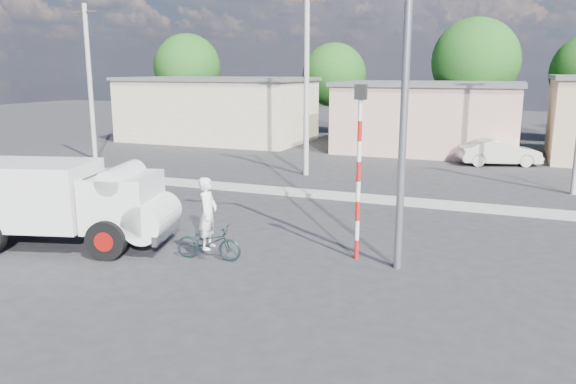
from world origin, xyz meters
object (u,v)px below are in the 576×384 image
at_px(cyclist, 208,225).
at_px(traffic_pole, 359,158).
at_px(bicycle, 209,242).
at_px(car_cream, 499,152).
at_px(truck, 69,201).
at_px(streetlight, 399,58).

relative_size(cyclist, traffic_pole, 0.42).
height_order(cyclist, traffic_pole, traffic_pole).
relative_size(bicycle, car_cream, 0.43).
bearing_deg(cyclist, car_cream, -27.08).
distance_m(bicycle, cyclist, 0.46).
xyz_separation_m(truck, streetlight, (8.41, 1.55, 3.69)).
xyz_separation_m(truck, traffic_pole, (7.47, 1.85, 1.32)).
xyz_separation_m(bicycle, car_cream, (6.36, 18.08, 0.20)).
xyz_separation_m(car_cream, traffic_pole, (-2.90, -16.66, 1.94)).
bearing_deg(truck, streetlight, -4.90).
relative_size(traffic_pole, streetlight, 0.48).
height_order(truck, traffic_pole, traffic_pole).
bearing_deg(car_cream, bicycle, 141.22).
xyz_separation_m(truck, car_cream, (10.37, 18.51, -0.62)).
bearing_deg(traffic_pole, streetlight, -17.73).
xyz_separation_m(truck, cyclist, (4.02, 0.43, -0.37)).
xyz_separation_m(bicycle, streetlight, (4.39, 1.12, 4.51)).
bearing_deg(streetlight, car_cream, 83.39).
relative_size(car_cream, streetlight, 0.44).
bearing_deg(bicycle, car_cream, -27.08).
bearing_deg(truck, bicycle, -9.28).
bearing_deg(streetlight, truck, -169.55).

